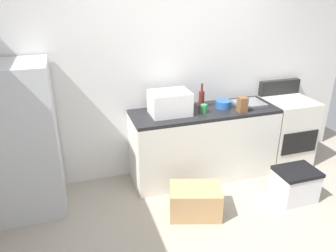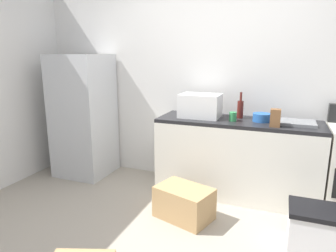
{
  "view_description": "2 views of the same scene",
  "coord_description": "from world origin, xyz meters",
  "px_view_note": "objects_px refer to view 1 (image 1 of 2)",
  "views": [
    {
      "loc": [
        -1.25,
        -2.18,
        2.28
      ],
      "look_at": [
        -0.26,
        0.91,
        0.88
      ],
      "focal_mm": 34.85,
      "sensor_mm": 36.0,
      "label": 1
    },
    {
      "loc": [
        0.74,
        -2.15,
        1.61
      ],
      "look_at": [
        -0.44,
        0.92,
        0.83
      ],
      "focal_mm": 32.03,
      "sensor_mm": 36.0,
      "label": 2
    }
  ],
  "objects_px": {
    "wine_bottle": "(201,98)",
    "mixing_bowl": "(223,104)",
    "coffee_mug": "(204,109)",
    "storage_bin": "(295,184)",
    "knife_block": "(242,105)",
    "refrigerator": "(23,141)",
    "stove_oven": "(285,130)",
    "microwave": "(170,103)",
    "cardboard_box_small": "(195,201)"
  },
  "relations": [
    {
      "from": "stove_oven",
      "to": "mixing_bowl",
      "type": "distance_m",
      "value": 1.08
    },
    {
      "from": "stove_oven",
      "to": "mixing_bowl",
      "type": "height_order",
      "value": "stove_oven"
    },
    {
      "from": "stove_oven",
      "to": "cardboard_box_small",
      "type": "xyz_separation_m",
      "value": [
        -1.62,
        -0.73,
        -0.3
      ]
    },
    {
      "from": "coffee_mug",
      "to": "cardboard_box_small",
      "type": "relative_size",
      "value": 0.18
    },
    {
      "from": "coffee_mug",
      "to": "storage_bin",
      "type": "bearing_deg",
      "value": -41.07
    },
    {
      "from": "mixing_bowl",
      "to": "cardboard_box_small",
      "type": "bearing_deg",
      "value": -131.26
    },
    {
      "from": "stove_oven",
      "to": "coffee_mug",
      "type": "height_order",
      "value": "stove_oven"
    },
    {
      "from": "stove_oven",
      "to": "microwave",
      "type": "xyz_separation_m",
      "value": [
        -1.67,
        0.0,
        0.57
      ]
    },
    {
      "from": "microwave",
      "to": "knife_block",
      "type": "bearing_deg",
      "value": -13.46
    },
    {
      "from": "microwave",
      "to": "knife_block",
      "type": "height_order",
      "value": "microwave"
    },
    {
      "from": "wine_bottle",
      "to": "storage_bin",
      "type": "height_order",
      "value": "wine_bottle"
    },
    {
      "from": "mixing_bowl",
      "to": "storage_bin",
      "type": "distance_m",
      "value": 1.25
    },
    {
      "from": "stove_oven",
      "to": "microwave",
      "type": "height_order",
      "value": "microwave"
    },
    {
      "from": "knife_block",
      "to": "wine_bottle",
      "type": "bearing_deg",
      "value": 141.9
    },
    {
      "from": "wine_bottle",
      "to": "mixing_bowl",
      "type": "relative_size",
      "value": 1.58
    },
    {
      "from": "cardboard_box_small",
      "to": "microwave",
      "type": "bearing_deg",
      "value": 93.92
    },
    {
      "from": "wine_bottle",
      "to": "storage_bin",
      "type": "relative_size",
      "value": 0.65
    },
    {
      "from": "microwave",
      "to": "wine_bottle",
      "type": "xyz_separation_m",
      "value": [
        0.45,
        0.11,
        -0.03
      ]
    },
    {
      "from": "coffee_mug",
      "to": "storage_bin",
      "type": "height_order",
      "value": "coffee_mug"
    },
    {
      "from": "mixing_bowl",
      "to": "knife_block",
      "type": "bearing_deg",
      "value": -54.56
    },
    {
      "from": "microwave",
      "to": "coffee_mug",
      "type": "relative_size",
      "value": 4.6
    },
    {
      "from": "knife_block",
      "to": "cardboard_box_small",
      "type": "xyz_separation_m",
      "value": [
        -0.79,
        -0.53,
        -0.83
      ]
    },
    {
      "from": "refrigerator",
      "to": "microwave",
      "type": "height_order",
      "value": "refrigerator"
    },
    {
      "from": "microwave",
      "to": "wine_bottle",
      "type": "bearing_deg",
      "value": 13.53
    },
    {
      "from": "microwave",
      "to": "knife_block",
      "type": "xyz_separation_m",
      "value": [
        0.84,
        -0.2,
        -0.05
      ]
    },
    {
      "from": "refrigerator",
      "to": "coffee_mug",
      "type": "xyz_separation_m",
      "value": [
        2.0,
        -0.03,
        0.14
      ]
    },
    {
      "from": "refrigerator",
      "to": "stove_oven",
      "type": "distance_m",
      "value": 3.29
    },
    {
      "from": "stove_oven",
      "to": "knife_block",
      "type": "height_order",
      "value": "stove_oven"
    },
    {
      "from": "microwave",
      "to": "coffee_mug",
      "type": "distance_m",
      "value": 0.41
    },
    {
      "from": "refrigerator",
      "to": "stove_oven",
      "type": "height_order",
      "value": "refrigerator"
    },
    {
      "from": "stove_oven",
      "to": "coffee_mug",
      "type": "relative_size",
      "value": 11.0
    },
    {
      "from": "refrigerator",
      "to": "microwave",
      "type": "bearing_deg",
      "value": 2.08
    },
    {
      "from": "microwave",
      "to": "coffee_mug",
      "type": "bearing_deg",
      "value": -12.1
    },
    {
      "from": "knife_block",
      "to": "microwave",
      "type": "bearing_deg",
      "value": 166.54
    },
    {
      "from": "refrigerator",
      "to": "cardboard_box_small",
      "type": "bearing_deg",
      "value": -22.08
    },
    {
      "from": "wine_bottle",
      "to": "knife_block",
      "type": "distance_m",
      "value": 0.5
    },
    {
      "from": "microwave",
      "to": "storage_bin",
      "type": "distance_m",
      "value": 1.71
    },
    {
      "from": "storage_bin",
      "to": "knife_block",
      "type": "bearing_deg",
      "value": 123.07
    },
    {
      "from": "wine_bottle",
      "to": "storage_bin",
      "type": "xyz_separation_m",
      "value": [
        0.8,
        -0.93,
        -0.82
      ]
    },
    {
      "from": "microwave",
      "to": "stove_oven",
      "type": "bearing_deg",
      "value": -0.11
    },
    {
      "from": "wine_bottle",
      "to": "cardboard_box_small",
      "type": "bearing_deg",
      "value": -115.28
    },
    {
      "from": "mixing_bowl",
      "to": "coffee_mug",
      "type": "bearing_deg",
      "value": -163.69
    },
    {
      "from": "wine_bottle",
      "to": "storage_bin",
      "type": "distance_m",
      "value": 1.47
    },
    {
      "from": "microwave",
      "to": "knife_block",
      "type": "distance_m",
      "value": 0.86
    },
    {
      "from": "coffee_mug",
      "to": "mixing_bowl",
      "type": "bearing_deg",
      "value": 16.31
    },
    {
      "from": "refrigerator",
      "to": "wine_bottle",
      "type": "height_order",
      "value": "refrigerator"
    },
    {
      "from": "cardboard_box_small",
      "to": "storage_bin",
      "type": "relative_size",
      "value": 1.18
    },
    {
      "from": "stove_oven",
      "to": "knife_block",
      "type": "bearing_deg",
      "value": -166.62
    },
    {
      "from": "wine_bottle",
      "to": "storage_bin",
      "type": "bearing_deg",
      "value": -49.4
    },
    {
      "from": "microwave",
      "to": "cardboard_box_small",
      "type": "bearing_deg",
      "value": -86.08
    }
  ]
}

